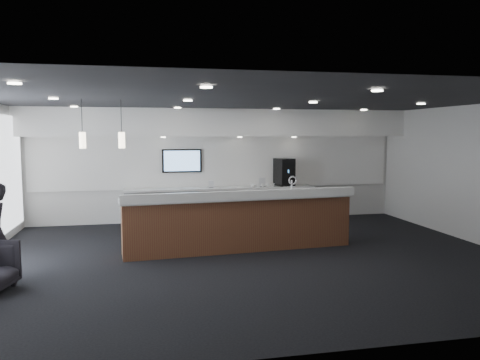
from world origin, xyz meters
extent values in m
plane|color=black|center=(0.00, 0.00, 0.00)|extent=(10.00, 10.00, 0.00)
cube|color=black|center=(0.00, 0.00, 3.00)|extent=(10.00, 8.00, 0.02)
cube|color=silver|center=(0.00, 4.00, 1.50)|extent=(10.00, 0.02, 3.00)
cube|color=white|center=(0.00, 3.55, 2.65)|extent=(10.00, 0.90, 0.70)
cube|color=white|center=(0.00, 3.97, 1.60)|extent=(9.80, 0.06, 1.40)
cube|color=gray|center=(0.00, 3.64, 0.45)|extent=(5.00, 0.60, 0.90)
cube|color=silver|center=(0.00, 3.64, 0.93)|extent=(5.06, 0.66, 0.05)
cylinder|color=silver|center=(-2.00, 3.32, 0.50)|extent=(0.60, 0.02, 0.02)
cylinder|color=silver|center=(-1.00, 3.32, 0.50)|extent=(0.60, 0.02, 0.02)
cylinder|color=silver|center=(0.00, 3.32, 0.50)|extent=(0.60, 0.02, 0.02)
cylinder|color=silver|center=(1.00, 3.32, 0.50)|extent=(0.60, 0.02, 0.02)
cylinder|color=silver|center=(2.00, 3.32, 0.50)|extent=(0.60, 0.02, 0.02)
cube|color=black|center=(-1.00, 3.91, 1.65)|extent=(1.05, 0.07, 0.62)
cube|color=#367ED9|center=(-1.00, 3.87, 1.65)|extent=(0.95, 0.01, 0.54)
cylinder|color=#FFEBC6|center=(-2.40, 0.80, 2.25)|extent=(0.12, 0.12, 0.30)
cylinder|color=#FFEBC6|center=(-3.10, 0.80, 2.25)|extent=(0.12, 0.12, 0.30)
cube|color=#5A2C1E|center=(-0.11, 0.65, 0.53)|extent=(4.71, 1.03, 1.05)
cube|color=silver|center=(-0.11, 0.65, 1.08)|extent=(4.80, 1.11, 0.06)
cube|color=silver|center=(-0.08, 0.29, 1.17)|extent=(4.75, 0.50, 0.18)
cylinder|color=silver|center=(1.07, 0.85, 1.25)|extent=(0.04, 0.04, 0.28)
torus|color=silver|center=(1.07, 0.79, 1.39)|extent=(0.19, 0.05, 0.19)
cube|color=black|center=(1.77, 3.66, 1.32)|extent=(0.53, 0.57, 0.75)
cube|color=silver|center=(1.77, 3.40, 0.96)|extent=(0.27, 0.12, 0.02)
cube|color=silver|center=(-0.27, 3.55, 1.05)|extent=(0.14, 0.03, 0.19)
cube|color=silver|center=(1.11, 3.53, 1.07)|extent=(0.18, 0.04, 0.24)
imported|color=white|center=(1.41, 3.52, 0.99)|extent=(0.09, 0.09, 0.09)
imported|color=white|center=(1.27, 3.52, 0.99)|extent=(0.13, 0.13, 0.09)
imported|color=white|center=(1.13, 3.52, 0.99)|extent=(0.11, 0.11, 0.09)
imported|color=white|center=(0.99, 3.52, 0.99)|extent=(0.12, 0.12, 0.09)
imported|color=white|center=(0.85, 3.52, 0.99)|extent=(0.13, 0.13, 0.09)
camera|label=1|loc=(-2.02, -8.58, 2.38)|focal=35.00mm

